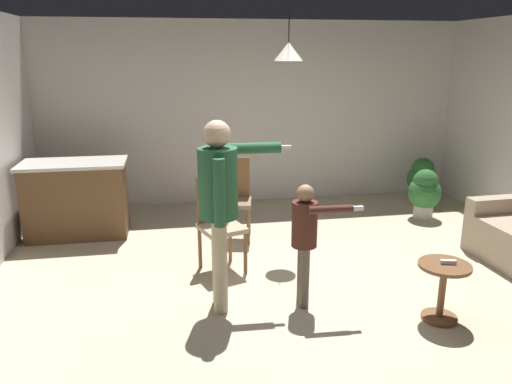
{
  "coord_description": "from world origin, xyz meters",
  "views": [
    {
      "loc": [
        -1.26,
        -4.22,
        2.25
      ],
      "look_at": [
        -0.5,
        0.11,
        1.0
      ],
      "focal_mm": 34.8,
      "sensor_mm": 36.0,
      "label": 1
    }
  ],
  "objects_px": {
    "potted_plant_corner": "(422,178)",
    "person_child": "(306,232)",
    "dining_chair_near_wall": "(234,195)",
    "potted_plant_by_wall": "(425,192)",
    "side_table_by_couch": "(443,285)",
    "spare_remote_on_table": "(448,262)",
    "person_adult": "(220,195)",
    "kitchen_counter": "(77,199)",
    "dining_chair_by_counter": "(219,220)"
  },
  "relations": [
    {
      "from": "potted_plant_corner",
      "to": "person_child",
      "type": "bearing_deg",
      "value": -132.99
    },
    {
      "from": "dining_chair_near_wall",
      "to": "potted_plant_by_wall",
      "type": "height_order",
      "value": "dining_chair_near_wall"
    },
    {
      "from": "side_table_by_couch",
      "to": "spare_remote_on_table",
      "type": "xyz_separation_m",
      "value": [
        0.03,
        -0.0,
        0.21
      ]
    },
    {
      "from": "person_adult",
      "to": "dining_chair_near_wall",
      "type": "bearing_deg",
      "value": 171.04
    },
    {
      "from": "kitchen_counter",
      "to": "side_table_by_couch",
      "type": "bearing_deg",
      "value": -38.2
    },
    {
      "from": "kitchen_counter",
      "to": "person_child",
      "type": "height_order",
      "value": "person_child"
    },
    {
      "from": "side_table_by_couch",
      "to": "dining_chair_by_counter",
      "type": "distance_m",
      "value": 2.27
    },
    {
      "from": "person_child",
      "to": "potted_plant_by_wall",
      "type": "xyz_separation_m",
      "value": [
        2.3,
        2.11,
        -0.33
      ]
    },
    {
      "from": "kitchen_counter",
      "to": "potted_plant_corner",
      "type": "xyz_separation_m",
      "value": [
        4.97,
        0.6,
        -0.1
      ]
    },
    {
      "from": "kitchen_counter",
      "to": "dining_chair_by_counter",
      "type": "distance_m",
      "value": 2.1
    },
    {
      "from": "person_adult",
      "to": "potted_plant_by_wall",
      "type": "xyz_separation_m",
      "value": [
        3.04,
        2.01,
        -0.68
      ]
    },
    {
      "from": "side_table_by_couch",
      "to": "potted_plant_by_wall",
      "type": "xyz_separation_m",
      "value": [
        1.2,
        2.57,
        0.06
      ]
    },
    {
      "from": "person_child",
      "to": "person_adult",
      "type": "bearing_deg",
      "value": -94.73
    },
    {
      "from": "potted_plant_corner",
      "to": "potted_plant_by_wall",
      "type": "xyz_separation_m",
      "value": [
        -0.34,
        -0.72,
        0.0
      ]
    },
    {
      "from": "side_table_by_couch",
      "to": "dining_chair_near_wall",
      "type": "relative_size",
      "value": 0.52
    },
    {
      "from": "dining_chair_by_counter",
      "to": "dining_chair_near_wall",
      "type": "height_order",
      "value": "same"
    },
    {
      "from": "side_table_by_couch",
      "to": "spare_remote_on_table",
      "type": "relative_size",
      "value": 4.0
    },
    {
      "from": "person_child",
      "to": "potted_plant_corner",
      "type": "xyz_separation_m",
      "value": [
        2.64,
        2.83,
        -0.33
      ]
    },
    {
      "from": "person_child",
      "to": "spare_remote_on_table",
      "type": "relative_size",
      "value": 8.8
    },
    {
      "from": "kitchen_counter",
      "to": "dining_chair_by_counter",
      "type": "height_order",
      "value": "dining_chair_by_counter"
    },
    {
      "from": "side_table_by_couch",
      "to": "dining_chair_near_wall",
      "type": "bearing_deg",
      "value": 123.28
    },
    {
      "from": "potted_plant_by_wall",
      "to": "person_adult",
      "type": "bearing_deg",
      "value": -146.49
    },
    {
      "from": "dining_chair_near_wall",
      "to": "potted_plant_corner",
      "type": "distance_m",
      "value": 3.21
    },
    {
      "from": "person_adult",
      "to": "potted_plant_by_wall",
      "type": "relative_size",
      "value": 2.46
    },
    {
      "from": "kitchen_counter",
      "to": "dining_chair_near_wall",
      "type": "relative_size",
      "value": 1.26
    },
    {
      "from": "potted_plant_corner",
      "to": "kitchen_counter",
      "type": "bearing_deg",
      "value": -173.15
    },
    {
      "from": "side_table_by_couch",
      "to": "dining_chair_by_counter",
      "type": "xyz_separation_m",
      "value": [
        -1.78,
        1.4,
        0.22
      ]
    },
    {
      "from": "person_child",
      "to": "potted_plant_corner",
      "type": "bearing_deg",
      "value": 139.3
    },
    {
      "from": "kitchen_counter",
      "to": "dining_chair_near_wall",
      "type": "bearing_deg",
      "value": -12.16
    },
    {
      "from": "side_table_by_couch",
      "to": "person_child",
      "type": "xyz_separation_m",
      "value": [
        -1.1,
        0.46,
        0.38
      ]
    },
    {
      "from": "person_adult",
      "to": "side_table_by_couch",
      "type": "bearing_deg",
      "value": 75.56
    },
    {
      "from": "side_table_by_couch",
      "to": "potted_plant_corner",
      "type": "bearing_deg",
      "value": 64.89
    },
    {
      "from": "dining_chair_by_counter",
      "to": "dining_chair_near_wall",
      "type": "distance_m",
      "value": 0.93
    },
    {
      "from": "person_child",
      "to": "dining_chair_near_wall",
      "type": "xyz_separation_m",
      "value": [
        -0.4,
        1.82,
        -0.16
      ]
    },
    {
      "from": "side_table_by_couch",
      "to": "potted_plant_corner",
      "type": "height_order",
      "value": "potted_plant_corner"
    },
    {
      "from": "kitchen_counter",
      "to": "spare_remote_on_table",
      "type": "distance_m",
      "value": 4.38
    },
    {
      "from": "side_table_by_couch",
      "to": "person_adult",
      "type": "height_order",
      "value": "person_adult"
    },
    {
      "from": "person_adult",
      "to": "potted_plant_corner",
      "type": "height_order",
      "value": "person_adult"
    },
    {
      "from": "potted_plant_by_wall",
      "to": "side_table_by_couch",
      "type": "bearing_deg",
      "value": -115.05
    },
    {
      "from": "kitchen_counter",
      "to": "potted_plant_by_wall",
      "type": "relative_size",
      "value": 1.81
    },
    {
      "from": "dining_chair_by_counter",
      "to": "side_table_by_couch",
      "type": "bearing_deg",
      "value": 122.62
    },
    {
      "from": "dining_chair_near_wall",
      "to": "potted_plant_corner",
      "type": "xyz_separation_m",
      "value": [
        3.04,
        1.01,
        -0.16
      ]
    },
    {
      "from": "kitchen_counter",
      "to": "person_child",
      "type": "bearing_deg",
      "value": -43.78
    },
    {
      "from": "person_adult",
      "to": "person_child",
      "type": "distance_m",
      "value": 0.83
    },
    {
      "from": "person_adult",
      "to": "dining_chair_by_counter",
      "type": "height_order",
      "value": "person_adult"
    },
    {
      "from": "person_adult",
      "to": "dining_chair_by_counter",
      "type": "distance_m",
      "value": 0.99
    },
    {
      "from": "kitchen_counter",
      "to": "person_child",
      "type": "distance_m",
      "value": 3.24
    },
    {
      "from": "kitchen_counter",
      "to": "potted_plant_by_wall",
      "type": "height_order",
      "value": "kitchen_counter"
    },
    {
      "from": "side_table_by_couch",
      "to": "potted_plant_by_wall",
      "type": "height_order",
      "value": "potted_plant_by_wall"
    },
    {
      "from": "person_child",
      "to": "dining_chair_near_wall",
      "type": "bearing_deg",
      "value": -165.26
    }
  ]
}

